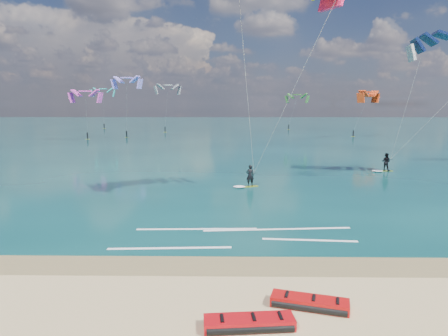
{
  "coord_description": "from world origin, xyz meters",
  "views": [
    {
      "loc": [
        1.3,
        -14.03,
        7.18
      ],
      "look_at": [
        0.97,
        8.0,
        3.63
      ],
      "focal_mm": 32.0,
      "sensor_mm": 36.0,
      "label": 1
    }
  ],
  "objects_px": {
    "packed_kite_left": "(249,328)",
    "packed_kite_mid": "(309,307)",
    "kitesurfer_main": "(269,74)",
    "kitesurfer_far": "(424,94)"
  },
  "relations": [
    {
      "from": "packed_kite_left",
      "to": "kitesurfer_far",
      "type": "height_order",
      "value": "kitesurfer_far"
    },
    {
      "from": "packed_kite_left",
      "to": "kitesurfer_main",
      "type": "height_order",
      "value": "kitesurfer_main"
    },
    {
      "from": "packed_kite_mid",
      "to": "kitesurfer_far",
      "type": "bearing_deg",
      "value": 74.48
    },
    {
      "from": "packed_kite_left",
      "to": "packed_kite_mid",
      "type": "distance_m",
      "value": 2.61
    },
    {
      "from": "packed_kite_left",
      "to": "packed_kite_mid",
      "type": "height_order",
      "value": "packed_kite_left"
    },
    {
      "from": "packed_kite_mid",
      "to": "kitesurfer_main",
      "type": "relative_size",
      "value": 0.16
    },
    {
      "from": "packed_kite_left",
      "to": "kitesurfer_main",
      "type": "xyz_separation_m",
      "value": [
        2.28,
        19.1,
        9.45
      ]
    },
    {
      "from": "packed_kite_mid",
      "to": "kitesurfer_far",
      "type": "relative_size",
      "value": 0.19
    },
    {
      "from": "packed_kite_left",
      "to": "kitesurfer_main",
      "type": "relative_size",
      "value": 0.17
    },
    {
      "from": "kitesurfer_main",
      "to": "kitesurfer_far",
      "type": "bearing_deg",
      "value": 6.8
    }
  ]
}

